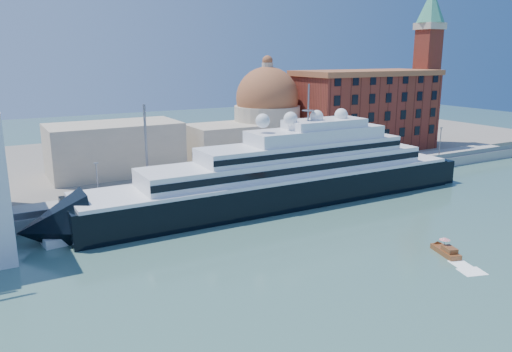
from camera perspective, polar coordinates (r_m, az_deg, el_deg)
ground at (r=82.06m, az=8.88°, el=-7.61°), size 400.00×400.00×0.00m
quay at (r=108.91m, az=-2.22°, el=-1.39°), size 180.00×10.00×2.50m
land at (r=145.68m, az=-9.67°, el=2.19°), size 260.00×72.00×2.00m
quay_fence at (r=104.59m, az=-1.10°, el=-0.97°), size 180.00×0.10×1.20m
superyacht at (r=99.57m, az=1.60°, el=-0.70°), size 93.61×12.98×27.98m
service_barge at (r=87.70m, az=-19.35°, el=-6.31°), size 11.98×5.34×2.60m
water_taxi at (r=81.86m, az=20.92°, el=-7.97°), size 3.43×5.89×2.65m
warehouse at (r=150.70m, az=12.41°, el=7.37°), size 43.00×19.00×23.25m
campanile at (r=166.87m, az=19.00°, el=12.70°), size 8.40×8.40×47.00m
church at (r=130.61m, az=-4.57°, el=5.44°), size 66.00×18.00×25.50m
lamp_posts at (r=100.34m, az=-8.25°, el=2.21°), size 120.80×2.40×18.00m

